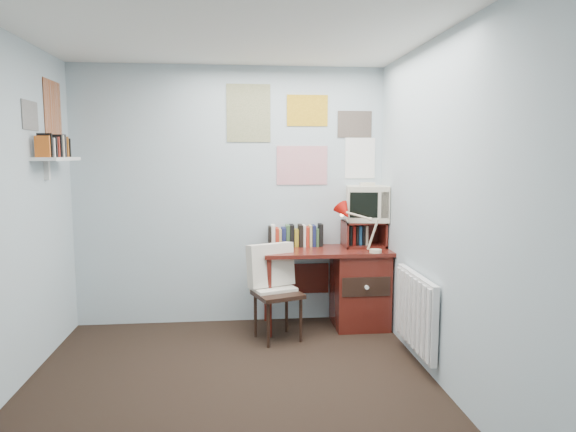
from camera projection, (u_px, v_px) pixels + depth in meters
name	position (u px, v px, depth m)	size (l,w,h in m)	color
ground	(231.00, 404.00, 3.42)	(3.50, 3.50, 0.00)	black
back_wall	(231.00, 196.00, 5.00)	(3.00, 0.02, 2.50)	#A9B9C1
right_wall	(454.00, 216.00, 3.42)	(0.02, 3.50, 2.50)	#A9B9C1
ceiling	(225.00, 15.00, 3.12)	(3.00, 3.50, 0.02)	white
desk	(354.00, 285.00, 4.95)	(1.20, 0.55, 0.76)	#581B14
desk_chair	(278.00, 294.00, 4.57)	(0.42, 0.41, 0.83)	black
desk_lamp	(376.00, 231.00, 4.68)	(0.28, 0.24, 0.41)	red
tv_riser	(364.00, 234.00, 5.02)	(0.40, 0.30, 0.25)	#581B14
crt_tv	(367.00, 202.00, 5.00)	(0.40, 0.37, 0.38)	beige
book_row	(299.00, 235.00, 5.02)	(0.60, 0.14, 0.22)	#581B14
radiator	(416.00, 311.00, 4.06)	(0.09, 0.80, 0.60)	white
wall_shelf	(57.00, 159.00, 4.17)	(0.20, 0.62, 0.24)	white
posters_back	(302.00, 134.00, 4.99)	(1.20, 0.01, 0.90)	white
posters_left	(42.00, 111.00, 4.12)	(0.01, 0.70, 0.60)	white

